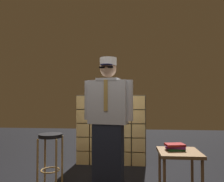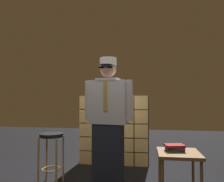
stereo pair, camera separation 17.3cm
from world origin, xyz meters
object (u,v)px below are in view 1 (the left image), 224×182
at_px(standing_person, 108,118).
at_px(book_stack, 175,147).
at_px(bar_stool, 50,147).
at_px(side_table, 179,157).

xyz_separation_m(standing_person, book_stack, (0.90, -0.23, -0.34)).
relative_size(bar_stool, book_stack, 2.79).
relative_size(bar_stool, side_table, 1.28).
relative_size(standing_person, side_table, 3.20).
xyz_separation_m(side_table, book_stack, (-0.04, 0.04, 0.12)).
xyz_separation_m(bar_stool, side_table, (1.77, -0.19, -0.05)).
bearing_deg(side_table, standing_person, 164.02).
distance_m(bar_stool, side_table, 1.79).
bearing_deg(side_table, book_stack, 137.72).
distance_m(standing_person, side_table, 1.09).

